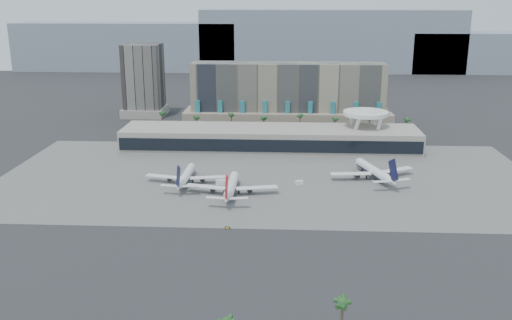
{
  "coord_description": "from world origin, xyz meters",
  "views": [
    {
      "loc": [
        8.59,
        -210.13,
        85.17
      ],
      "look_at": [
        -4.52,
        40.0,
        12.86
      ],
      "focal_mm": 40.0,
      "sensor_mm": 36.0,
      "label": 1
    }
  ],
  "objects_px": {
    "airliner_left": "(186,176)",
    "airliner_centre": "(231,186)",
    "service_vehicle_a": "(221,182)",
    "taxiway_sign": "(227,228)",
    "airliner_right": "(374,171)",
    "service_vehicle_b": "(299,183)"
  },
  "relations": [
    {
      "from": "airliner_centre",
      "to": "service_vehicle_b",
      "type": "relative_size",
      "value": 11.87
    },
    {
      "from": "airliner_left",
      "to": "service_vehicle_a",
      "type": "bearing_deg",
      "value": -1.48
    },
    {
      "from": "airliner_right",
      "to": "taxiway_sign",
      "type": "distance_m",
      "value": 91.96
    },
    {
      "from": "service_vehicle_a",
      "to": "taxiway_sign",
      "type": "bearing_deg",
      "value": -69.39
    },
    {
      "from": "airliner_left",
      "to": "airliner_right",
      "type": "bearing_deg",
      "value": 8.4
    },
    {
      "from": "airliner_centre",
      "to": "service_vehicle_a",
      "type": "height_order",
      "value": "airliner_centre"
    },
    {
      "from": "airliner_centre",
      "to": "taxiway_sign",
      "type": "distance_m",
      "value": 39.48
    },
    {
      "from": "airliner_centre",
      "to": "service_vehicle_b",
      "type": "distance_m",
      "value": 34.27
    },
    {
      "from": "airliner_right",
      "to": "taxiway_sign",
      "type": "relative_size",
      "value": 21.04
    },
    {
      "from": "airliner_left",
      "to": "taxiway_sign",
      "type": "distance_m",
      "value": 59.26
    },
    {
      "from": "airliner_left",
      "to": "airliner_centre",
      "type": "bearing_deg",
      "value": -31.35
    },
    {
      "from": "airliner_left",
      "to": "airliner_centre",
      "type": "distance_m",
      "value": 26.92
    },
    {
      "from": "airliner_right",
      "to": "service_vehicle_a",
      "type": "distance_m",
      "value": 73.87
    },
    {
      "from": "airliner_right",
      "to": "taxiway_sign",
      "type": "height_order",
      "value": "airliner_right"
    },
    {
      "from": "airliner_left",
      "to": "service_vehicle_a",
      "type": "xyz_separation_m",
      "value": [
        16.78,
        -0.69,
        -2.38
      ]
    },
    {
      "from": "airliner_centre",
      "to": "taxiway_sign",
      "type": "xyz_separation_m",
      "value": [
        2.24,
        -39.27,
        -3.29
      ]
    },
    {
      "from": "airliner_left",
      "to": "airliner_right",
      "type": "distance_m",
      "value": 90.31
    },
    {
      "from": "service_vehicle_a",
      "to": "airliner_centre",
      "type": "bearing_deg",
      "value": -54.56
    },
    {
      "from": "airliner_centre",
      "to": "taxiway_sign",
      "type": "bearing_deg",
      "value": -86.21
    },
    {
      "from": "airliner_right",
      "to": "airliner_centre",
      "type": "bearing_deg",
      "value": -176.38
    },
    {
      "from": "airliner_left",
      "to": "taxiway_sign",
      "type": "bearing_deg",
      "value": -64.11
    },
    {
      "from": "service_vehicle_a",
      "to": "taxiway_sign",
      "type": "xyz_separation_m",
      "value": [
        8.23,
        -52.94,
        -0.7
      ]
    }
  ]
}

